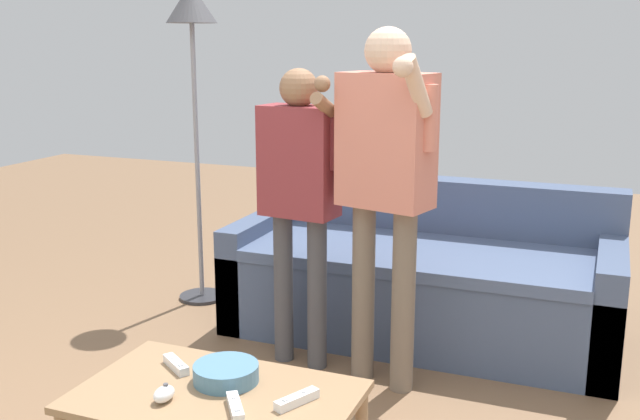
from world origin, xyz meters
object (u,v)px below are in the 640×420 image
at_px(snack_bowl, 226,373).
at_px(player_center, 385,168).
at_px(coffee_table, 216,410).
at_px(game_remote_wand_spare, 235,407).
at_px(floor_lamp, 192,36).
at_px(game_remote_wand_far, 297,400).
at_px(game_remote_nunchuk, 164,394).
at_px(couch, 423,280).
at_px(game_remote_wand_near, 176,365).
at_px(player_left, 299,183).

relative_size(snack_bowl, player_center, 0.13).
height_order(coffee_table, game_remote_wand_spare, game_remote_wand_spare).
bearing_deg(floor_lamp, game_remote_wand_far, -51.84).
relative_size(snack_bowl, game_remote_nunchuk, 2.49).
bearing_deg(game_remote_nunchuk, coffee_table, 40.18).
relative_size(couch, game_remote_wand_near, 14.14).
bearing_deg(game_remote_wand_near, player_center, 67.64).
xyz_separation_m(game_remote_nunchuk, game_remote_wand_far, (0.40, 0.14, -0.01)).
relative_size(game_remote_wand_far, game_remote_wand_spare, 1.06).
height_order(game_remote_nunchuk, game_remote_wand_spare, game_remote_nunchuk).
bearing_deg(coffee_table, game_remote_wand_near, 153.47).
relative_size(coffee_table, game_remote_wand_near, 6.25).
height_order(snack_bowl, floor_lamp, floor_lamp).
bearing_deg(game_remote_wand_near, snack_bowl, -5.89).
bearing_deg(game_remote_nunchuk, floor_lamp, 117.82).
bearing_deg(game_remote_wand_far, floor_lamp, 128.16).
bearing_deg(game_remote_wand_far, game_remote_wand_spare, -143.83).
height_order(player_left, game_remote_wand_near, player_left).
relative_size(coffee_table, snack_bowl, 4.10).
relative_size(player_center, game_remote_wand_near, 11.29).
relative_size(coffee_table, game_remote_nunchuk, 10.22).
distance_m(game_remote_wand_near, game_remote_wand_far, 0.50).
relative_size(coffee_table, game_remote_wand_far, 5.57).
xyz_separation_m(player_center, game_remote_wand_spare, (-0.10, -1.24, -0.55)).
relative_size(game_remote_wand_near, game_remote_wand_spare, 0.95).
height_order(floor_lamp, player_center, floor_lamp).
relative_size(game_remote_nunchuk, game_remote_wand_far, 0.54).
bearing_deg(game_remote_wand_near, game_remote_wand_far, -9.00).
xyz_separation_m(snack_bowl, game_remote_wand_far, (0.28, -0.06, -0.01)).
height_order(coffee_table, player_center, player_center).
height_order(snack_bowl, player_center, player_center).
distance_m(couch, game_remote_wand_spare, 1.95).
xyz_separation_m(game_remote_nunchuk, player_left, (-0.10, 1.33, 0.43)).
distance_m(player_left, game_remote_wand_spare, 1.42).
bearing_deg(player_center, game_remote_wand_near, -112.36).
xyz_separation_m(snack_bowl, floor_lamp, (-1.15, 1.77, 1.10)).
xyz_separation_m(snack_bowl, player_center, (0.22, 1.07, 0.54)).
height_order(coffee_table, game_remote_wand_near, game_remote_wand_near).
relative_size(game_remote_nunchuk, game_remote_wand_spare, 0.58).
bearing_deg(player_center, game_remote_nunchuk, -104.99).
bearing_deg(coffee_table, snack_bowl, 95.61).
xyz_separation_m(coffee_table, player_center, (0.21, 1.16, 0.63)).
bearing_deg(game_remote_wand_far, snack_bowl, 168.72).
xyz_separation_m(coffee_table, game_remote_wand_far, (0.27, 0.03, 0.08)).
bearing_deg(game_remote_wand_far, game_remote_nunchuk, -161.06).
xyz_separation_m(player_left, player_center, (0.44, -0.06, 0.11)).
xyz_separation_m(player_left, game_remote_wand_spare, (0.34, -1.30, -0.44)).
distance_m(game_remote_wand_far, game_remote_wand_spare, 0.19).
bearing_deg(coffee_table, game_remote_wand_far, 6.47).
bearing_deg(coffee_table, floor_lamp, 122.02).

